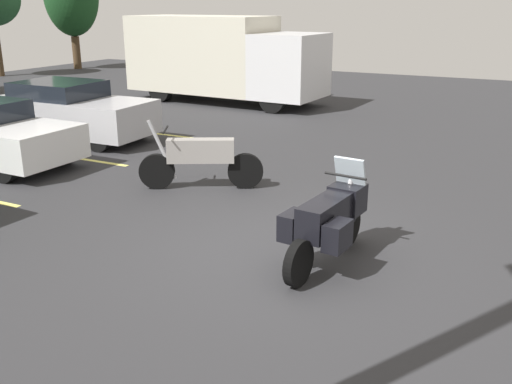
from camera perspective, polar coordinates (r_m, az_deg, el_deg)
ground at (r=8.32m, az=1.99°, el=-6.11°), size 44.00×44.00×0.10m
motorcycle_touring at (r=7.77m, az=7.25°, el=-2.69°), size 2.10×0.92×1.35m
motorcycle_second at (r=10.89m, az=-5.59°, el=3.27°), size 1.22×2.14×1.33m
car_silver at (r=15.66m, az=-17.91°, el=7.66°), size 1.92×4.29×1.47m
box_truck at (r=20.70m, az=-3.40°, el=13.22°), size 2.79×7.13×2.95m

